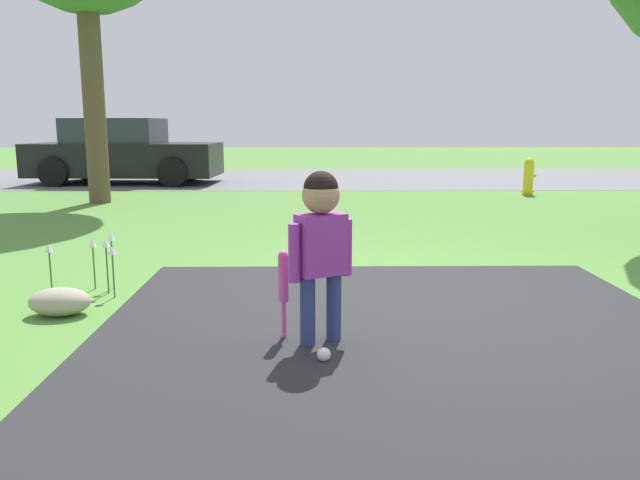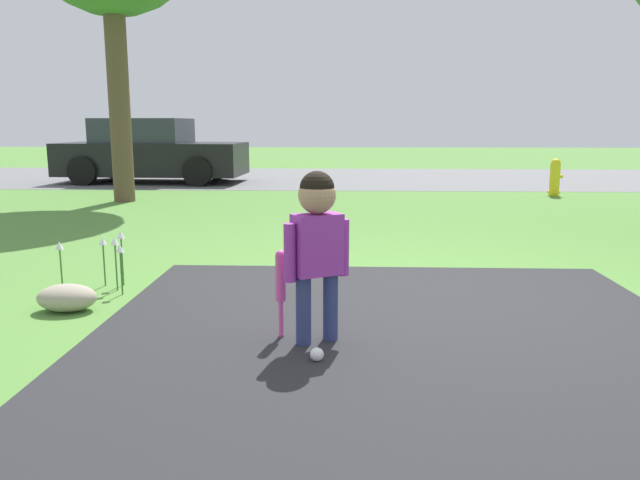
{
  "view_description": "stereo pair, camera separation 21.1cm",
  "coord_description": "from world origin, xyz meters",
  "px_view_note": "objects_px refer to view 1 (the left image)",
  "views": [
    {
      "loc": [
        -0.73,
        -4.44,
        1.26
      ],
      "look_at": [
        -0.68,
        -0.56,
        0.54
      ],
      "focal_mm": 35.0,
      "sensor_mm": 36.0,
      "label": 1
    },
    {
      "loc": [
        -0.52,
        -4.44,
        1.26
      ],
      "look_at": [
        -0.68,
        -0.56,
        0.54
      ],
      "focal_mm": 35.0,
      "sensor_mm": 36.0,
      "label": 2
    }
  ],
  "objects_px": {
    "baseball_bat": "(283,282)",
    "sports_ball": "(324,354)",
    "child": "(321,233)",
    "fire_hydrant": "(529,177)",
    "parked_car": "(124,153)"
  },
  "relations": [
    {
      "from": "sports_ball",
      "to": "fire_hydrant",
      "type": "xyz_separation_m",
      "value": [
        3.84,
        8.0,
        0.29
      ]
    },
    {
      "from": "baseball_bat",
      "to": "parked_car",
      "type": "distance_m",
      "value": 10.68
    },
    {
      "from": "sports_ball",
      "to": "child",
      "type": "bearing_deg",
      "value": 92.35
    },
    {
      "from": "child",
      "to": "sports_ball",
      "type": "bearing_deg",
      "value": -116.93
    },
    {
      "from": "child",
      "to": "baseball_bat",
      "type": "xyz_separation_m",
      "value": [
        -0.22,
        0.08,
        -0.3
      ]
    },
    {
      "from": "parked_car",
      "to": "child",
      "type": "bearing_deg",
      "value": -65.37
    },
    {
      "from": "child",
      "to": "fire_hydrant",
      "type": "distance_m",
      "value": 8.62
    },
    {
      "from": "parked_car",
      "to": "sports_ball",
      "type": "bearing_deg",
      "value": -65.89
    },
    {
      "from": "baseball_bat",
      "to": "sports_ball",
      "type": "xyz_separation_m",
      "value": [
        0.23,
        -0.37,
        -0.31
      ]
    },
    {
      "from": "child",
      "to": "fire_hydrant",
      "type": "height_order",
      "value": "child"
    },
    {
      "from": "baseball_bat",
      "to": "parked_car",
      "type": "relative_size",
      "value": 0.13
    },
    {
      "from": "child",
      "to": "parked_car",
      "type": "height_order",
      "value": "parked_car"
    },
    {
      "from": "child",
      "to": "parked_car",
      "type": "xyz_separation_m",
      "value": [
        -4.09,
        10.03,
        -0.01
      ]
    },
    {
      "from": "child",
      "to": "fire_hydrant",
      "type": "xyz_separation_m",
      "value": [
        3.85,
        7.7,
        -0.33
      ]
    },
    {
      "from": "baseball_bat",
      "to": "sports_ball",
      "type": "relative_size",
      "value": 7.09
    }
  ]
}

